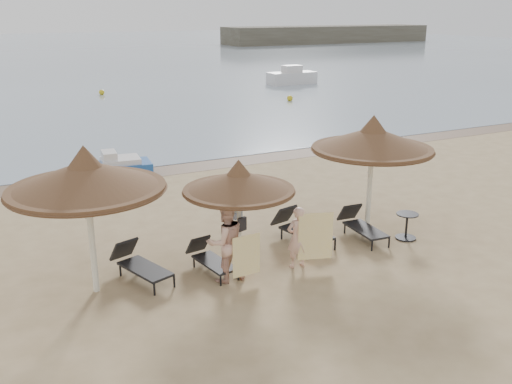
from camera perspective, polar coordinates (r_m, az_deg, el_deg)
ground at (r=13.99m, az=1.87°, el=-7.24°), size 160.00×160.00×0.00m
sea at (r=91.49m, az=-23.58°, el=12.68°), size 200.00×140.00×0.03m
wet_sand_strip at (r=22.20m, az=-9.85°, el=2.08°), size 200.00×1.60×0.01m
palapa_left at (r=12.29m, az=-16.64°, el=1.46°), size 3.32×3.32×3.29m
palapa_center at (r=13.24m, az=-1.74°, el=1.02°), size 2.66×2.66×2.64m
palapa_right at (r=15.60m, az=11.58°, el=5.16°), size 3.30×3.30×3.27m
lounger_far_left at (r=13.46m, az=-11.64°, el=-6.99°), size 1.12×1.88×0.80m
lounger_near_left at (r=13.62m, az=-4.66°, el=-6.54°), size 0.77×1.65×0.71m
lounger_near_right at (r=15.23m, az=4.40°, el=-3.59°), size 1.03×1.98×0.84m
lounger_far_right at (r=15.74m, az=10.43°, el=-3.22°), size 0.69×1.79×0.78m
side_table at (r=15.89m, az=14.81°, el=-3.38°), size 0.59×0.59×0.71m
person_left at (r=12.81m, az=-3.07°, el=-4.39°), size 1.02×0.68×2.18m
person_right at (r=13.56m, az=4.16°, el=-4.06°), size 0.82×0.55×1.76m
towel_left at (r=12.81m, az=-0.96°, el=-6.38°), size 0.70×0.06×0.97m
towel_right at (r=13.56m, az=5.97°, el=-4.43°), size 0.81×0.27×1.17m
bag_patterned at (r=13.64m, az=-2.03°, el=-1.97°), size 0.33×0.21×0.40m
bag_dark at (r=13.42m, az=-1.41°, el=-3.24°), size 0.24×0.14×0.33m
pedal_boat at (r=21.60m, az=-13.43°, el=2.43°), size 2.27×1.48×1.00m
buoy_mid at (r=43.31m, az=-15.18°, el=9.60°), size 0.39×0.39×0.39m
buoy_right at (r=38.99m, az=3.41°, el=9.34°), size 0.39×0.39×0.39m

